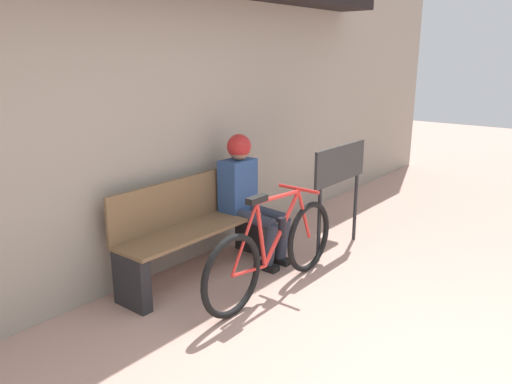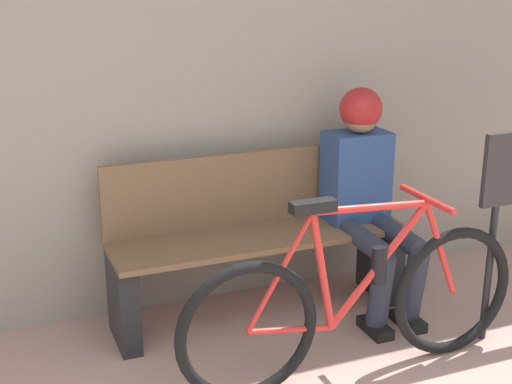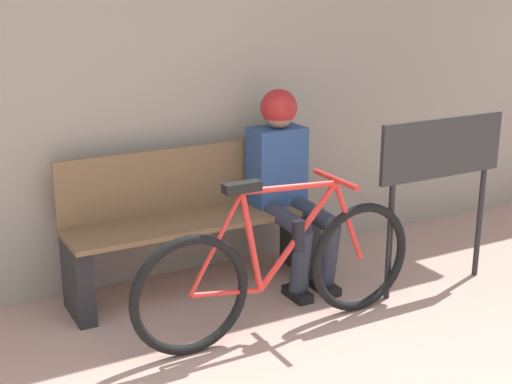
# 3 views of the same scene
# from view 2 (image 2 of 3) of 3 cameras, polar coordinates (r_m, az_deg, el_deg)

# --- Properties ---
(park_bench_near) EXTENTS (1.58, 0.42, 0.87)m
(park_bench_near) POSITION_cam_2_polar(r_m,az_deg,el_deg) (3.81, 0.09, -4.06)
(park_bench_near) COLOR brown
(park_bench_near) RESTS_ON ground_plane
(bicycle) EXTENTS (1.71, 0.40, 0.88)m
(bicycle) POSITION_cam_2_polar(r_m,az_deg,el_deg) (3.30, 8.07, -8.88)
(bicycle) COLOR black
(bicycle) RESTS_ON ground_plane
(person_seated) EXTENTS (0.34, 0.66, 1.21)m
(person_seated) POSITION_cam_2_polar(r_m,az_deg,el_deg) (3.86, 8.80, 0.54)
(person_seated) COLOR #2D3342
(person_seated) RESTS_ON ground_plane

